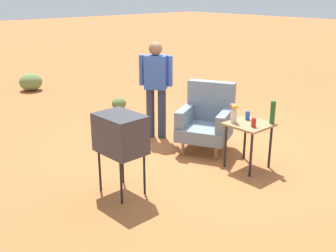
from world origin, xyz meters
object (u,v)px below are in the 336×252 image
at_px(soda_can_blue, 248,115).
at_px(person_standing, 156,84).
at_px(soda_can_red, 254,122).
at_px(flower_vase, 234,112).
at_px(tv_on_stand, 121,134).
at_px(bottle_wine_green, 273,112).
at_px(armchair, 207,119).
at_px(side_table, 249,130).

bearing_deg(soda_can_blue, person_standing, -171.07).
bearing_deg(soda_can_red, flower_vase, -171.62).
xyz_separation_m(tv_on_stand, flower_vase, (0.39, 1.66, 0.03)).
distance_m(tv_on_stand, flower_vase, 1.71).
bearing_deg(person_standing, bottle_wine_green, 10.68).
height_order(armchair, person_standing, person_standing).
height_order(side_table, soda_can_red, soda_can_red).
bearing_deg(armchair, soda_can_blue, 1.64).
height_order(person_standing, soda_can_red, person_standing).
bearing_deg(side_table, soda_can_red, -32.36).
height_order(tv_on_stand, person_standing, person_standing).
distance_m(side_table, bottle_wine_green, 0.41).
xyz_separation_m(side_table, soda_can_red, (0.13, -0.08, 0.16)).
distance_m(soda_can_blue, flower_vase, 0.27).
xyz_separation_m(armchair, soda_can_blue, (0.77, 0.02, 0.23)).
xyz_separation_m(armchair, side_table, (0.89, -0.10, 0.07)).
distance_m(person_standing, soda_can_red, 1.98).
relative_size(side_table, soda_can_blue, 5.46).
relative_size(soda_can_red, soda_can_blue, 1.00).
bearing_deg(flower_vase, armchair, 162.49).
height_order(side_table, bottle_wine_green, bottle_wine_green).
relative_size(armchair, person_standing, 0.65).
xyz_separation_m(person_standing, bottle_wine_green, (2.05, 0.39, -0.11)).
distance_m(tv_on_stand, soda_can_blue, 1.96).
bearing_deg(flower_vase, soda_can_red, 8.38).
bearing_deg(armchair, flower_vase, -17.51).
bearing_deg(soda_can_red, armchair, 170.13).
relative_size(tv_on_stand, person_standing, 0.63).
height_order(side_table, person_standing, person_standing).
relative_size(armchair, flower_vase, 4.00).
xyz_separation_m(side_table, flower_vase, (-0.18, -0.13, 0.25)).
distance_m(side_table, soda_can_red, 0.22).
xyz_separation_m(armchair, soda_can_red, (1.02, -0.18, 0.23)).
height_order(bottle_wine_green, flower_vase, bottle_wine_green).
distance_m(person_standing, bottle_wine_green, 2.09).
distance_m(armchair, bottle_wine_green, 1.16).
distance_m(side_table, soda_can_blue, 0.24).
bearing_deg(armchair, soda_can_red, -9.87).
relative_size(tv_on_stand, flower_vase, 3.89).
height_order(armchair, flower_vase, armchair).
relative_size(armchair, side_table, 1.59).
bearing_deg(soda_can_blue, flower_vase, -103.16).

